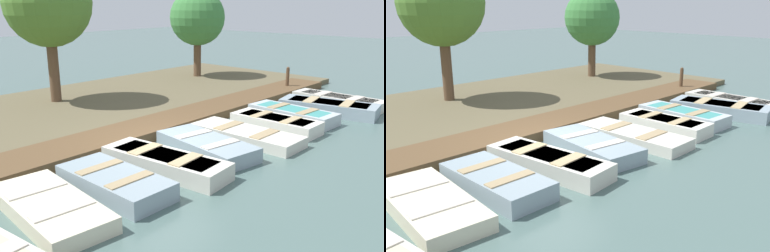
% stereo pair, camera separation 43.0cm
% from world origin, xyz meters
% --- Properties ---
extents(ground_plane, '(80.00, 80.00, 0.00)m').
position_xyz_m(ground_plane, '(0.00, 0.00, 0.00)').
color(ground_plane, '#4C6660').
extents(shore_bank, '(8.00, 24.00, 0.22)m').
position_xyz_m(shore_bank, '(-5.00, 0.00, 0.11)').
color(shore_bank, brown).
rests_on(shore_bank, ground_plane).
extents(dock_walkway, '(1.51, 21.16, 0.29)m').
position_xyz_m(dock_walkway, '(-1.45, 0.00, 0.15)').
color(dock_walkway, brown).
rests_on(dock_walkway, ground_plane).
extents(rowboat_2, '(2.98, 1.51, 0.34)m').
position_xyz_m(rowboat_2, '(0.99, -3.93, 0.17)').
color(rowboat_2, beige).
rests_on(rowboat_2, ground_plane).
extents(rowboat_3, '(2.62, 1.19, 0.42)m').
position_xyz_m(rowboat_3, '(1.06, -2.49, 0.21)').
color(rowboat_3, '#8C9EA8').
rests_on(rowboat_3, ground_plane).
extents(rowboat_4, '(3.25, 1.30, 0.43)m').
position_xyz_m(rowboat_4, '(1.03, -1.02, 0.21)').
color(rowboat_4, beige).
rests_on(rowboat_4, ground_plane).
extents(rowboat_5, '(2.95, 1.61, 0.41)m').
position_xyz_m(rowboat_5, '(0.97, 0.54, 0.20)').
color(rowboat_5, '#8C9EA8').
rests_on(rowboat_5, ground_plane).
extents(rowboat_6, '(3.24, 1.16, 0.33)m').
position_xyz_m(rowboat_6, '(1.10, 2.11, 0.16)').
color(rowboat_6, beige).
rests_on(rowboat_6, ground_plane).
extents(rowboat_7, '(2.71, 1.01, 0.41)m').
position_xyz_m(rowboat_7, '(1.17, 3.57, 0.21)').
color(rowboat_7, silver).
rests_on(rowboat_7, ground_plane).
extents(rowboat_8, '(2.95, 1.24, 0.41)m').
position_xyz_m(rowboat_8, '(1.02, 4.87, 0.21)').
color(rowboat_8, '#B2BCC1').
rests_on(rowboat_8, ground_plane).
extents(rowboat_9, '(3.40, 1.74, 0.44)m').
position_xyz_m(rowboat_9, '(1.51, 6.51, 0.22)').
color(rowboat_9, '#8C9EA8').
rests_on(rowboat_9, ground_plane).
extents(rowboat_10, '(3.44, 1.14, 0.39)m').
position_xyz_m(rowboat_10, '(1.25, 7.90, 0.19)').
color(rowboat_10, beige).
rests_on(rowboat_10, ground_plane).
extents(mooring_post_far, '(0.14, 0.14, 1.10)m').
position_xyz_m(mooring_post_far, '(-1.41, 8.75, 0.56)').
color(mooring_post_far, brown).
rests_on(mooring_post_far, ground_plane).
extents(park_tree_left, '(3.07, 3.07, 5.26)m').
position_xyz_m(park_tree_left, '(-6.43, 0.70, 3.69)').
color(park_tree_left, brown).
rests_on(park_tree_left, ground_plane).
extents(park_tree_center, '(2.64, 2.64, 4.35)m').
position_xyz_m(park_tree_center, '(-6.21, 8.36, 3.00)').
color(park_tree_center, brown).
rests_on(park_tree_center, ground_plane).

